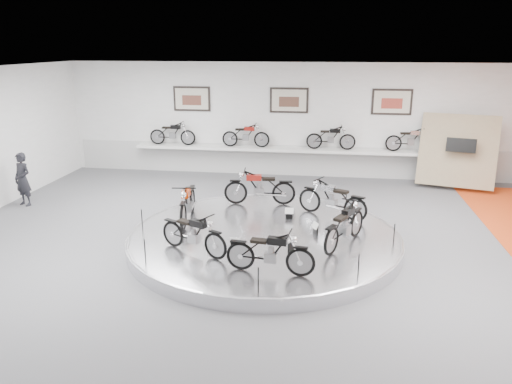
# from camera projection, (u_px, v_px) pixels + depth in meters

# --- Properties ---
(floor) EXTENTS (16.00, 16.00, 0.00)m
(floor) POSITION_uv_depth(u_px,v_px,m) (263.00, 250.00, 11.58)
(floor) COLOR #575759
(floor) RESTS_ON ground
(ceiling) EXTENTS (16.00, 16.00, 0.00)m
(ceiling) POSITION_uv_depth(u_px,v_px,m) (263.00, 73.00, 10.44)
(ceiling) COLOR white
(ceiling) RESTS_ON wall_back
(wall_back) EXTENTS (16.00, 0.00, 16.00)m
(wall_back) POSITION_uv_depth(u_px,v_px,m) (289.00, 120.00, 17.65)
(wall_back) COLOR white
(wall_back) RESTS_ON floor
(wall_front) EXTENTS (16.00, 0.00, 16.00)m
(wall_front) POSITION_uv_depth(u_px,v_px,m) (158.00, 352.00, 4.37)
(wall_front) COLOR white
(wall_front) RESTS_ON floor
(dado_band) EXTENTS (15.68, 0.04, 1.10)m
(dado_band) POSITION_uv_depth(u_px,v_px,m) (288.00, 160.00, 18.04)
(dado_band) COLOR #BCBCBA
(dado_band) RESTS_ON floor
(display_platform) EXTENTS (6.40, 6.40, 0.30)m
(display_platform) POSITION_uv_depth(u_px,v_px,m) (264.00, 239.00, 11.82)
(display_platform) COLOR silver
(display_platform) RESTS_ON floor
(platform_rim) EXTENTS (6.40, 6.40, 0.10)m
(platform_rim) POSITION_uv_depth(u_px,v_px,m) (264.00, 234.00, 11.79)
(platform_rim) COLOR #B2B2BA
(platform_rim) RESTS_ON display_platform
(shelf) EXTENTS (11.00, 0.55, 0.10)m
(shelf) POSITION_uv_depth(u_px,v_px,m) (288.00, 150.00, 17.65)
(shelf) COLOR silver
(shelf) RESTS_ON wall_back
(poster_left) EXTENTS (1.35, 0.06, 0.88)m
(poster_left) POSITION_uv_depth(u_px,v_px,m) (192.00, 99.00, 17.89)
(poster_left) COLOR beige
(poster_left) RESTS_ON wall_back
(poster_center) EXTENTS (1.35, 0.06, 0.88)m
(poster_center) POSITION_uv_depth(u_px,v_px,m) (289.00, 100.00, 17.41)
(poster_center) COLOR beige
(poster_center) RESTS_ON wall_back
(poster_right) EXTENTS (1.35, 0.06, 0.88)m
(poster_right) POSITION_uv_depth(u_px,v_px,m) (392.00, 102.00, 16.92)
(poster_right) COLOR beige
(poster_right) RESTS_ON wall_back
(display_panel) EXTENTS (2.56, 1.52, 2.30)m
(display_panel) POSITION_uv_depth(u_px,v_px,m) (458.00, 151.00, 16.23)
(display_panel) COLOR tan
(display_panel) RESTS_ON floor
(shelf_bike_a) EXTENTS (1.22, 0.43, 0.73)m
(shelf_bike_a) POSITION_uv_depth(u_px,v_px,m) (173.00, 135.00, 18.11)
(shelf_bike_a) COLOR black
(shelf_bike_a) RESTS_ON shelf
(shelf_bike_b) EXTENTS (1.22, 0.43, 0.73)m
(shelf_bike_b) POSITION_uv_depth(u_px,v_px,m) (246.00, 137.00, 17.74)
(shelf_bike_b) COLOR maroon
(shelf_bike_b) RESTS_ON shelf
(shelf_bike_c) EXTENTS (1.22, 0.43, 0.73)m
(shelf_bike_c) POSITION_uv_depth(u_px,v_px,m) (331.00, 139.00, 17.32)
(shelf_bike_c) COLOR black
(shelf_bike_c) RESTS_ON shelf
(shelf_bike_d) EXTENTS (1.22, 0.43, 0.73)m
(shelf_bike_d) POSITION_uv_depth(u_px,v_px,m) (411.00, 141.00, 16.95)
(shelf_bike_d) COLOR #A4A5A9
(shelf_bike_d) RESTS_ON shelf
(bike_a) EXTENTS (1.73, 1.25, 0.97)m
(bike_a) POSITION_uv_depth(u_px,v_px,m) (332.00, 199.00, 12.78)
(bike_a) COLOR #A4A5A9
(bike_a) RESTS_ON display_platform
(bike_b) EXTENTS (1.73, 0.75, 0.99)m
(bike_b) POSITION_uv_depth(u_px,v_px,m) (260.00, 187.00, 13.77)
(bike_b) COLOR maroon
(bike_b) RESTS_ON display_platform
(bike_c) EXTENTS (0.79, 1.76, 1.00)m
(bike_c) POSITION_uv_depth(u_px,v_px,m) (188.00, 202.00, 12.46)
(bike_c) COLOR #B42B04
(bike_c) RESTS_ON display_platform
(bike_d) EXTENTS (1.59, 1.15, 0.89)m
(bike_d) POSITION_uv_depth(u_px,v_px,m) (193.00, 233.00, 10.56)
(bike_d) COLOR black
(bike_d) RESTS_ON display_platform
(bike_e) EXTENTS (1.55, 0.69, 0.88)m
(bike_e) POSITION_uv_depth(u_px,v_px,m) (270.00, 252.00, 9.61)
(bike_e) COLOR black
(bike_e) RESTS_ON display_platform
(bike_f) EXTENTS (1.23, 1.71, 0.96)m
(bike_f) POSITION_uv_depth(u_px,v_px,m) (345.00, 225.00, 10.94)
(bike_f) COLOR black
(bike_f) RESTS_ON display_platform
(visitor) EXTENTS (0.67, 0.54, 1.58)m
(visitor) POSITION_uv_depth(u_px,v_px,m) (23.00, 179.00, 14.58)
(visitor) COLOR black
(visitor) RESTS_ON floor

